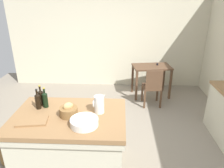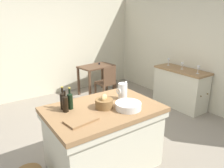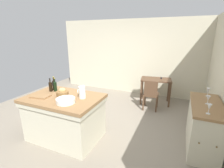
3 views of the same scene
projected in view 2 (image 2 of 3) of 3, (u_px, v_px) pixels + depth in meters
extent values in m
plane|color=gray|center=(98.00, 136.00, 3.79)|extent=(6.76, 6.76, 0.00)
cube|color=beige|center=(44.00, 46.00, 5.41)|extent=(5.32, 0.12, 2.60)
cube|color=beige|center=(196.00, 50.00, 4.78)|extent=(0.12, 5.20, 2.60)
cube|color=olive|center=(103.00, 109.00, 2.80)|extent=(1.47, 1.01, 0.06)
cube|color=beige|center=(103.00, 114.00, 2.82)|extent=(1.45, 0.99, 0.08)
cube|color=beige|center=(104.00, 139.00, 2.94)|extent=(1.39, 0.93, 0.85)
cube|color=olive|center=(182.00, 70.00, 4.78)|extent=(0.52, 1.23, 0.04)
cube|color=beige|center=(180.00, 89.00, 4.92)|extent=(0.49, 1.20, 0.85)
sphere|color=brown|center=(201.00, 96.00, 4.36)|extent=(0.03, 0.03, 0.03)
sphere|color=brown|center=(208.00, 94.00, 4.48)|extent=(0.03, 0.03, 0.03)
cube|color=#513826|center=(96.00, 66.00, 5.61)|extent=(0.97, 0.69, 0.04)
cube|color=#513826|center=(90.00, 86.00, 5.29)|extent=(0.06, 0.06, 0.74)
cube|color=#513826|center=(114.00, 79.00, 5.83)|extent=(0.06, 0.06, 0.74)
cube|color=#513826|center=(79.00, 81.00, 5.63)|extent=(0.06, 0.06, 0.74)
cube|color=#513826|center=(102.00, 76.00, 6.17)|extent=(0.06, 0.06, 0.74)
cylinder|color=black|center=(99.00, 63.00, 5.73)|extent=(0.04, 0.04, 0.05)
cube|color=#513826|center=(105.00, 83.00, 5.29)|extent=(0.42, 0.42, 0.04)
cube|color=#513826|center=(110.00, 75.00, 5.09)|extent=(0.36, 0.05, 0.42)
cube|color=#513826|center=(107.00, 88.00, 5.61)|extent=(0.04, 0.04, 0.42)
cube|color=#513826|center=(96.00, 91.00, 5.40)|extent=(0.04, 0.04, 0.42)
cube|color=#513826|center=(115.00, 92.00, 5.34)|extent=(0.04, 0.04, 0.42)
cube|color=#513826|center=(104.00, 95.00, 5.13)|extent=(0.04, 0.04, 0.42)
cylinder|color=silver|center=(123.00, 91.00, 3.03)|extent=(0.13, 0.13, 0.24)
cone|color=silver|center=(126.00, 82.00, 3.02)|extent=(0.07, 0.04, 0.06)
torus|color=silver|center=(118.00, 91.00, 2.99)|extent=(0.02, 0.10, 0.10)
cylinder|color=silver|center=(128.00, 106.00, 2.73)|extent=(0.34, 0.34, 0.09)
cylinder|color=brown|center=(104.00, 104.00, 2.76)|extent=(0.23, 0.23, 0.12)
ellipsoid|color=tan|center=(104.00, 98.00, 2.73)|extent=(0.14, 0.13, 0.10)
cube|color=olive|center=(81.00, 120.00, 2.42)|extent=(0.39, 0.27, 0.02)
cylinder|color=black|center=(70.00, 102.00, 2.72)|extent=(0.07, 0.07, 0.20)
cone|color=black|center=(70.00, 94.00, 2.68)|extent=(0.07, 0.07, 0.02)
cylinder|color=black|center=(69.00, 90.00, 2.67)|extent=(0.03, 0.03, 0.07)
cylinder|color=#B29933|center=(69.00, 88.00, 2.66)|extent=(0.03, 0.03, 0.01)
cylinder|color=black|center=(63.00, 101.00, 2.71)|extent=(0.07, 0.07, 0.21)
cone|color=black|center=(62.00, 93.00, 2.68)|extent=(0.07, 0.07, 0.02)
cylinder|color=black|center=(62.00, 89.00, 2.66)|extent=(0.03, 0.03, 0.07)
cylinder|color=#B29933|center=(62.00, 87.00, 2.65)|extent=(0.03, 0.03, 0.01)
cylinder|color=black|center=(65.00, 104.00, 2.63)|extent=(0.07, 0.07, 0.20)
cone|color=black|center=(65.00, 96.00, 2.60)|extent=(0.07, 0.07, 0.02)
cylinder|color=black|center=(64.00, 93.00, 2.59)|extent=(0.03, 0.03, 0.07)
cylinder|color=black|center=(64.00, 90.00, 2.58)|extent=(0.03, 0.03, 0.01)
cylinder|color=white|center=(198.00, 73.00, 4.42)|extent=(0.06, 0.06, 0.00)
cylinder|color=white|center=(198.00, 72.00, 4.41)|extent=(0.01, 0.01, 0.07)
cone|color=white|center=(198.00, 68.00, 4.38)|extent=(0.07, 0.07, 0.10)
cylinder|color=white|center=(182.00, 69.00, 4.77)|extent=(0.06, 0.06, 0.00)
cylinder|color=white|center=(182.00, 68.00, 4.76)|extent=(0.01, 0.01, 0.06)
cone|color=white|center=(182.00, 64.00, 4.73)|extent=(0.07, 0.07, 0.09)
cylinder|color=white|center=(168.00, 65.00, 5.13)|extent=(0.06, 0.06, 0.00)
cylinder|color=white|center=(168.00, 64.00, 5.12)|extent=(0.01, 0.01, 0.07)
cone|color=white|center=(169.00, 60.00, 5.09)|extent=(0.07, 0.07, 0.10)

